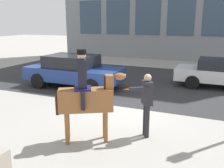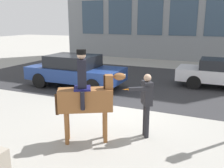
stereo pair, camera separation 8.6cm
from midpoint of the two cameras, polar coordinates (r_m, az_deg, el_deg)
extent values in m
plane|color=#9E9B93|center=(8.93, 2.72, -6.39)|extent=(80.00, 80.00, 0.00)
cube|color=#2D2D30|center=(13.29, 10.13, 0.32)|extent=(21.19, 8.50, 0.01)
cube|color=#33475B|center=(23.38, -4.36, 14.94)|extent=(2.13, 0.02, 2.90)
cube|color=#33475B|center=(22.26, 1.92, 15.01)|extent=(2.13, 0.02, 2.90)
cube|color=#33475B|center=(21.41, 8.78, 14.89)|extent=(2.13, 0.02, 2.90)
cube|color=#33475B|center=(20.86, 16.09, 14.54)|extent=(2.13, 0.02, 2.90)
cube|color=#33475B|center=(20.65, 23.63, 13.94)|extent=(2.13, 0.02, 2.90)
cube|color=brown|center=(6.51, -5.72, -3.61)|extent=(1.43, 1.07, 0.58)
cylinder|color=brown|center=(6.92, -1.37, -8.81)|extent=(0.11, 0.11, 0.86)
cylinder|color=brown|center=(6.64, -1.16, -9.84)|extent=(0.11, 0.11, 0.86)
cylinder|color=brown|center=(6.93, -9.78, -9.01)|extent=(0.11, 0.11, 0.86)
cylinder|color=brown|center=(6.65, -9.96, -10.05)|extent=(0.11, 0.11, 0.86)
cube|color=brown|center=(6.44, -0.33, -0.34)|extent=(0.29, 0.31, 0.56)
cube|color=#382314|center=(6.42, -1.39, -0.20)|extent=(0.07, 0.09, 0.50)
ellipsoid|color=brown|center=(6.41, 2.12, 1.72)|extent=(0.37, 0.33, 0.19)
cube|color=silver|center=(6.42, 2.96, 1.91)|extent=(0.12, 0.10, 0.08)
cylinder|color=#382314|center=(6.59, -12.14, -4.60)|extent=(0.09, 0.09, 0.55)
cube|color=#14144C|center=(6.42, -6.41, -0.97)|extent=(0.60, 0.62, 0.05)
cube|color=black|center=(6.33, -6.50, 2.40)|extent=(0.35, 0.39, 0.71)
sphere|color=#D1A889|center=(6.26, -6.62, 6.59)|extent=(0.22, 0.22, 0.22)
cylinder|color=black|center=(6.25, -6.64, 7.29)|extent=(0.24, 0.24, 0.12)
cylinder|color=black|center=(6.75, -6.33, -2.45)|extent=(0.11, 0.11, 0.47)
cylinder|color=black|center=(6.24, -6.37, -3.87)|extent=(0.11, 0.11, 0.47)
cylinder|color=#232328|center=(6.96, 8.32, -8.49)|extent=(0.13, 0.13, 0.94)
cylinder|color=#232328|center=(7.10, 7.94, -8.01)|extent=(0.13, 0.13, 0.94)
cube|color=#232328|center=(6.77, 8.36, -2.05)|extent=(0.40, 0.46, 0.64)
sphere|color=#D1A889|center=(6.67, 8.49, 1.42)|extent=(0.20, 0.20, 0.20)
cube|color=#232328|center=(6.48, 6.57, -1.11)|extent=(0.51, 0.37, 0.09)
cone|color=orange|center=(6.40, 3.57, -1.25)|extent=(0.17, 0.13, 0.04)
cube|color=navy|center=(12.27, -8.12, 2.45)|extent=(4.67, 1.98, 0.62)
cube|color=black|center=(12.22, -8.68, 5.22)|extent=(2.34, 1.75, 0.57)
cylinder|color=black|center=(10.86, -4.09, -0.64)|extent=(0.73, 0.24, 0.73)
cylinder|color=black|center=(12.46, -0.17, 1.32)|extent=(0.73, 0.24, 0.73)
cylinder|color=black|center=(12.45, -15.97, 0.76)|extent=(0.73, 0.24, 0.73)
cylinder|color=black|center=(13.86, -11.19, 2.37)|extent=(0.73, 0.24, 0.73)
cylinder|color=black|center=(12.40, 18.38, 0.36)|extent=(0.66, 0.21, 0.66)
cylinder|color=black|center=(13.96, 19.06, 1.79)|extent=(0.66, 0.21, 0.66)
camera|label=1|loc=(0.04, -89.66, 0.09)|focal=40.00mm
camera|label=2|loc=(0.04, 90.34, -0.09)|focal=40.00mm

